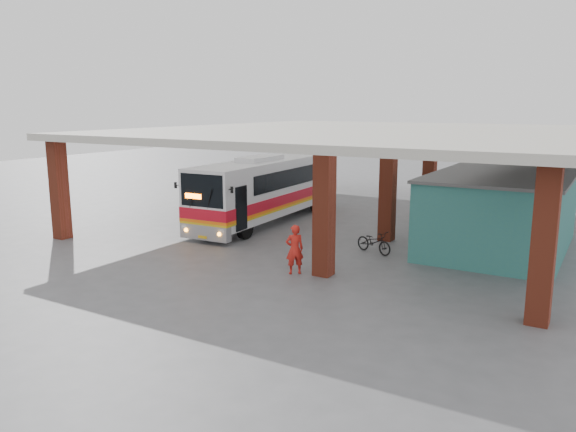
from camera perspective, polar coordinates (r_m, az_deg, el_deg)
The scene contains 8 objects.
ground at distance 23.59m, azimuth 0.46°, elevation -3.05°, with size 90.00×90.00×0.00m, color #515154.
brick_columns at distance 26.98m, azimuth 8.49°, elevation 3.33°, with size 20.10×21.60×4.35m.
canopy_roof at distance 28.50m, azimuth 8.05°, elevation 8.46°, with size 21.00×23.00×0.30m, color #BCB7A9.
shop_building at distance 24.46m, azimuth 20.78°, elevation 0.47°, with size 5.20×8.20×3.11m.
coach_bus at distance 28.44m, azimuth -1.87°, elevation 2.83°, with size 2.99×11.67×3.37m.
motorcycle at distance 22.63m, azimuth 8.73°, elevation -2.61°, with size 0.61×1.74×0.91m, color black.
pedestrian at distance 19.54m, azimuth 0.68°, elevation -3.41°, with size 0.64×0.42×1.76m, color red.
red_chair at distance 29.36m, azimuth 17.36°, elevation 0.07°, with size 0.57×0.57×0.87m.
Camera 1 is at (11.54, -19.74, 5.80)m, focal length 35.00 mm.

